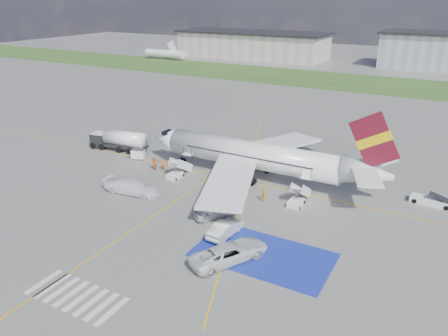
{
  "coord_description": "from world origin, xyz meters",
  "views": [
    {
      "loc": [
        24.97,
        -39.36,
        24.89
      ],
      "look_at": [
        -0.86,
        7.39,
        3.5
      ],
      "focal_mm": 35.0,
      "sensor_mm": 36.0,
      "label": 1
    }
  ],
  "objects_px": {
    "gpu_cart": "(138,155)",
    "car_silver_a": "(213,212)",
    "airliner": "(261,157)",
    "belt_loader": "(431,202)",
    "fuel_tanker": "(119,142)",
    "van_white_a": "(229,250)",
    "van_white_b": "(132,185)",
    "car_silver_b": "(225,228)"
  },
  "relations": [
    {
      "from": "car_silver_a",
      "to": "van_white_a",
      "type": "bearing_deg",
      "value": 164.92
    },
    {
      "from": "belt_loader",
      "to": "van_white_b",
      "type": "distance_m",
      "value": 38.77
    },
    {
      "from": "fuel_tanker",
      "to": "belt_loader",
      "type": "xyz_separation_m",
      "value": [
        48.73,
        3.13,
        -1.05
      ]
    },
    {
      "from": "belt_loader",
      "to": "car_silver_a",
      "type": "height_order",
      "value": "car_silver_a"
    },
    {
      "from": "van_white_a",
      "to": "gpu_cart",
      "type": "bearing_deg",
      "value": -6.65
    },
    {
      "from": "car_silver_a",
      "to": "van_white_a",
      "type": "distance_m",
      "value": 9.16
    },
    {
      "from": "belt_loader",
      "to": "car_silver_a",
      "type": "xyz_separation_m",
      "value": [
        -22.45,
        -16.43,
        0.4
      ]
    },
    {
      "from": "airliner",
      "to": "gpu_cart",
      "type": "height_order",
      "value": "airliner"
    },
    {
      "from": "airliner",
      "to": "van_white_b",
      "type": "relative_size",
      "value": 6.1
    },
    {
      "from": "gpu_cart",
      "to": "car_silver_a",
      "type": "bearing_deg",
      "value": -49.02
    },
    {
      "from": "van_white_b",
      "to": "gpu_cart",
      "type": "bearing_deg",
      "value": 30.35
    },
    {
      "from": "airliner",
      "to": "belt_loader",
      "type": "distance_m",
      "value": 22.83
    },
    {
      "from": "fuel_tanker",
      "to": "van_white_b",
      "type": "relative_size",
      "value": 1.71
    },
    {
      "from": "gpu_cart",
      "to": "belt_loader",
      "type": "relative_size",
      "value": 0.44
    },
    {
      "from": "gpu_cart",
      "to": "car_silver_b",
      "type": "height_order",
      "value": "car_silver_b"
    },
    {
      "from": "belt_loader",
      "to": "van_white_a",
      "type": "relative_size",
      "value": 0.85
    },
    {
      "from": "belt_loader",
      "to": "van_white_a",
      "type": "xyz_separation_m",
      "value": [
        -16.51,
        -23.39,
        0.8
      ]
    },
    {
      "from": "airliner",
      "to": "van_white_a",
      "type": "bearing_deg",
      "value": -73.88
    },
    {
      "from": "airliner",
      "to": "van_white_a",
      "type": "relative_size",
      "value": 5.78
    },
    {
      "from": "gpu_cart",
      "to": "car_silver_b",
      "type": "xyz_separation_m",
      "value": [
        23.83,
        -14.21,
        0.09
      ]
    },
    {
      "from": "airliner",
      "to": "fuel_tanker",
      "type": "xyz_separation_m",
      "value": [
        -26.28,
        -0.27,
        -1.95
      ]
    },
    {
      "from": "gpu_cart",
      "to": "car_silver_a",
      "type": "relative_size",
      "value": 0.5
    },
    {
      "from": "belt_loader",
      "to": "van_white_a",
      "type": "distance_m",
      "value": 28.64
    },
    {
      "from": "airliner",
      "to": "fuel_tanker",
      "type": "relative_size",
      "value": 3.56
    },
    {
      "from": "van_white_a",
      "to": "fuel_tanker",
      "type": "bearing_deg",
      "value": -4.23
    },
    {
      "from": "car_silver_a",
      "to": "airliner",
      "type": "bearing_deg",
      "value": -55.53
    },
    {
      "from": "gpu_cart",
      "to": "van_white_a",
      "type": "bearing_deg",
      "value": -54.79
    },
    {
      "from": "fuel_tanker",
      "to": "gpu_cart",
      "type": "height_order",
      "value": "fuel_tanker"
    },
    {
      "from": "gpu_cart",
      "to": "van_white_a",
      "type": "distance_m",
      "value": 32.25
    },
    {
      "from": "fuel_tanker",
      "to": "van_white_b",
      "type": "distance_m",
      "value": 18.36
    },
    {
      "from": "gpu_cart",
      "to": "belt_loader",
      "type": "height_order",
      "value": "gpu_cart"
    },
    {
      "from": "van_white_a",
      "to": "belt_loader",
      "type": "bearing_deg",
      "value": -97.29
    },
    {
      "from": "car_silver_a",
      "to": "belt_loader",
      "type": "bearing_deg",
      "value": -109.34
    },
    {
      "from": "car_silver_a",
      "to": "van_white_a",
      "type": "height_order",
      "value": "van_white_a"
    },
    {
      "from": "airliner",
      "to": "gpu_cart",
      "type": "xyz_separation_m",
      "value": [
        -20.61,
        -2.23,
        -2.62
      ]
    },
    {
      "from": "gpu_cart",
      "to": "car_silver_a",
      "type": "xyz_separation_m",
      "value": [
        20.61,
        -11.34,
        0.03
      ]
    },
    {
      "from": "airliner",
      "to": "van_white_a",
      "type": "distance_m",
      "value": 21.49
    },
    {
      "from": "gpu_cart",
      "to": "van_white_b",
      "type": "distance_m",
      "value": 13.14
    },
    {
      "from": "fuel_tanker",
      "to": "van_white_b",
      "type": "height_order",
      "value": "fuel_tanker"
    },
    {
      "from": "airliner",
      "to": "fuel_tanker",
      "type": "height_order",
      "value": "airliner"
    },
    {
      "from": "car_silver_b",
      "to": "gpu_cart",
      "type": "bearing_deg",
      "value": -26.74
    },
    {
      "from": "airliner",
      "to": "fuel_tanker",
      "type": "bearing_deg",
      "value": -179.4
    }
  ]
}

